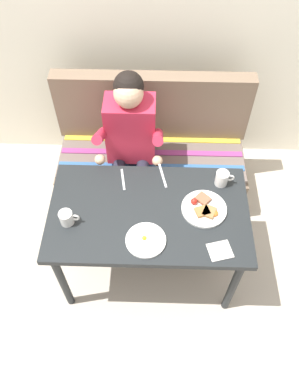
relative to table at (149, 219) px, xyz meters
name	(u,v)px	position (x,y,z in m)	size (l,w,h in m)	color
ground_plane	(149,265)	(0.00, 0.00, -0.65)	(8.00, 8.00, 0.00)	#B9AD9D
back_wall	(154,8)	(0.00, 1.27, 0.65)	(4.40, 0.10, 2.60)	silver
table	(149,219)	(0.00, 0.00, 0.00)	(1.20, 0.70, 0.73)	black
couch	(152,160)	(0.00, 0.76, -0.32)	(1.44, 0.56, 1.00)	#735E4B
person	(130,138)	(-0.15, 0.59, 0.09)	(0.45, 0.61, 1.21)	#BE2740
plate_breakfast	(204,208)	(0.33, 0.02, 0.10)	(0.27, 0.27, 0.05)	white
plate_eggs	(146,240)	(-0.01, -0.20, 0.09)	(0.23, 0.23, 0.04)	white
coffee_mug	(222,178)	(0.45, 0.23, 0.13)	(0.12, 0.08, 0.10)	white
coffee_mug_second	(67,218)	(-0.47, -0.09, 0.13)	(0.12, 0.08, 0.09)	white
napkin	(220,251)	(0.40, -0.25, 0.09)	(0.13, 0.11, 0.01)	silver
fork	(123,179)	(-0.17, 0.24, 0.08)	(0.01, 0.17, 0.01)	silver
knife	(163,175)	(0.08, 0.28, 0.08)	(0.01, 0.20, 0.01)	silver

